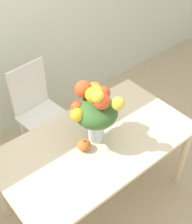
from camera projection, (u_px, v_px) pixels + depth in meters
The scene contains 6 objects.
ground_plane at pixel (96, 196), 2.91m from camera, with size 12.00×12.00×0.00m, color tan.
wall_back at pixel (0, 11), 2.77m from camera, with size 8.00×0.06×2.70m.
dining_table at pixel (96, 149), 2.47m from camera, with size 1.55×0.86×0.75m.
flower_vase at pixel (95, 109), 2.25m from camera, with size 0.38×0.40×0.51m.
pumpkin at pixel (85, 145), 2.33m from camera, with size 0.10×0.10×0.09m.
dining_chair_near_window at pixel (39, 111), 3.03m from camera, with size 0.46×0.46×0.99m.
Camera 1 is at (-1.05, -1.26, 2.52)m, focal length 50.00 mm.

